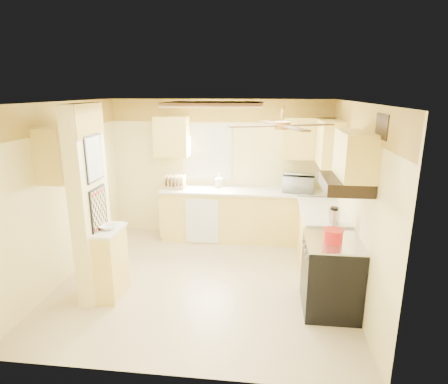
# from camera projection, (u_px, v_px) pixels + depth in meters

# --- Properties ---
(floor) EXTENTS (4.00, 4.00, 0.00)m
(floor) POSITION_uv_depth(u_px,v_px,m) (204.00, 280.00, 5.41)
(floor) COLOR tan
(floor) RESTS_ON ground
(ceiling) EXTENTS (4.00, 4.00, 0.00)m
(ceiling) POSITION_uv_depth(u_px,v_px,m) (202.00, 102.00, 4.75)
(ceiling) COLOR white
(ceiling) RESTS_ON wall_back
(wall_back) EXTENTS (4.00, 0.00, 4.00)m
(wall_back) POSITION_uv_depth(u_px,v_px,m) (220.00, 169.00, 6.90)
(wall_back) COLOR #F8E797
(wall_back) RESTS_ON floor
(wall_front) EXTENTS (4.00, 0.00, 4.00)m
(wall_front) POSITION_uv_depth(u_px,v_px,m) (166.00, 256.00, 3.26)
(wall_front) COLOR #F8E797
(wall_front) RESTS_ON floor
(wall_left) EXTENTS (0.00, 3.80, 3.80)m
(wall_left) POSITION_uv_depth(u_px,v_px,m) (64.00, 192.00, 5.30)
(wall_left) COLOR #F8E797
(wall_left) RESTS_ON floor
(wall_right) EXTENTS (0.00, 3.80, 3.80)m
(wall_right) POSITION_uv_depth(u_px,v_px,m) (355.00, 202.00, 4.86)
(wall_right) COLOR #F8E797
(wall_right) RESTS_ON floor
(wallpaper_border) EXTENTS (4.00, 0.02, 0.40)m
(wallpaper_border) POSITION_uv_depth(u_px,v_px,m) (220.00, 111.00, 6.61)
(wallpaper_border) COLOR yellow
(wallpaper_border) RESTS_ON wall_back
(partition_column) EXTENTS (0.20, 0.70, 2.50)m
(partition_column) POSITION_uv_depth(u_px,v_px,m) (90.00, 205.00, 4.70)
(partition_column) COLOR #F8E797
(partition_column) RESTS_ON floor
(partition_ledge) EXTENTS (0.25, 0.55, 0.90)m
(partition_ledge) POSITION_uv_depth(u_px,v_px,m) (112.00, 264.00, 4.89)
(partition_ledge) COLOR #FFDB6F
(partition_ledge) RESTS_ON floor
(ledge_top) EXTENTS (0.28, 0.58, 0.04)m
(ledge_top) POSITION_uv_depth(u_px,v_px,m) (109.00, 230.00, 4.77)
(ledge_top) COLOR silver
(ledge_top) RESTS_ON partition_ledge
(lower_cabinets_back) EXTENTS (3.00, 0.60, 0.90)m
(lower_cabinets_back) POSITION_uv_depth(u_px,v_px,m) (246.00, 216.00, 6.77)
(lower_cabinets_back) COLOR #FFDB6F
(lower_cabinets_back) RESTS_ON floor
(lower_cabinets_right) EXTENTS (0.60, 1.40, 0.90)m
(lower_cabinets_right) POSITION_uv_depth(u_px,v_px,m) (321.00, 240.00, 5.68)
(lower_cabinets_right) COLOR #FFDB6F
(lower_cabinets_right) RESTS_ON floor
(countertop_back) EXTENTS (3.04, 0.64, 0.04)m
(countertop_back) POSITION_uv_depth(u_px,v_px,m) (246.00, 191.00, 6.63)
(countertop_back) COLOR silver
(countertop_back) RESTS_ON lower_cabinets_back
(countertop_right) EXTENTS (0.64, 1.44, 0.04)m
(countertop_right) POSITION_uv_depth(u_px,v_px,m) (322.00, 211.00, 5.55)
(countertop_right) COLOR silver
(countertop_right) RESTS_ON lower_cabinets_right
(dishwasher_panel) EXTENTS (0.58, 0.02, 0.80)m
(dishwasher_panel) POSITION_uv_depth(u_px,v_px,m) (202.00, 221.00, 6.56)
(dishwasher_panel) COLOR white
(dishwasher_panel) RESTS_ON lower_cabinets_back
(window) EXTENTS (0.92, 0.02, 1.02)m
(window) POSITION_uv_depth(u_px,v_px,m) (207.00, 152.00, 6.84)
(window) COLOR white
(window) RESTS_ON wall_back
(upper_cab_back_left) EXTENTS (0.60, 0.35, 0.70)m
(upper_cab_back_left) POSITION_uv_depth(u_px,v_px,m) (172.00, 136.00, 6.67)
(upper_cab_back_left) COLOR #FFDB6F
(upper_cab_back_left) RESTS_ON wall_back
(upper_cab_back_right) EXTENTS (0.90, 0.35, 0.70)m
(upper_cab_back_right) POSITION_uv_depth(u_px,v_px,m) (309.00, 138.00, 6.40)
(upper_cab_back_right) COLOR #FFDB6F
(upper_cab_back_right) RESTS_ON wall_back
(upper_cab_right) EXTENTS (0.35, 1.00, 0.70)m
(upper_cab_right) POSITION_uv_depth(u_px,v_px,m) (330.00, 142.00, 5.92)
(upper_cab_right) COLOR #FFDB6F
(upper_cab_right) RESTS_ON wall_right
(upper_cab_left_wall) EXTENTS (0.35, 0.75, 0.70)m
(upper_cab_left_wall) POSITION_uv_depth(u_px,v_px,m) (62.00, 153.00, 4.89)
(upper_cab_left_wall) COLOR #FFDB6F
(upper_cab_left_wall) RESTS_ON wall_left
(upper_cab_over_stove) EXTENTS (0.35, 0.76, 0.52)m
(upper_cab_over_stove) POSITION_uv_depth(u_px,v_px,m) (355.00, 155.00, 4.16)
(upper_cab_over_stove) COLOR #FFDB6F
(upper_cab_over_stove) RESTS_ON wall_right
(stove) EXTENTS (0.68, 0.77, 0.92)m
(stove) POSITION_uv_depth(u_px,v_px,m) (331.00, 275.00, 4.57)
(stove) COLOR black
(stove) RESTS_ON floor
(range_hood) EXTENTS (0.50, 0.76, 0.14)m
(range_hood) POSITION_uv_depth(u_px,v_px,m) (345.00, 183.00, 4.26)
(range_hood) COLOR black
(range_hood) RESTS_ON upper_cab_over_stove
(poster_menu) EXTENTS (0.02, 0.42, 0.57)m
(poster_menu) POSITION_uv_depth(u_px,v_px,m) (94.00, 158.00, 4.53)
(poster_menu) COLOR black
(poster_menu) RESTS_ON partition_column
(poster_nashville) EXTENTS (0.02, 0.42, 0.57)m
(poster_nashville) POSITION_uv_depth(u_px,v_px,m) (99.00, 209.00, 4.70)
(poster_nashville) COLOR black
(poster_nashville) RESTS_ON partition_column
(ceiling_light_panel) EXTENTS (1.35, 0.95, 0.06)m
(ceiling_light_panel) POSITION_uv_depth(u_px,v_px,m) (215.00, 104.00, 5.23)
(ceiling_light_panel) COLOR brown
(ceiling_light_panel) RESTS_ON ceiling
(ceiling_fan) EXTENTS (1.15, 1.15, 0.26)m
(ceiling_fan) POSITION_uv_depth(u_px,v_px,m) (282.00, 125.00, 4.02)
(ceiling_fan) COLOR gold
(ceiling_fan) RESTS_ON ceiling
(vent_grate) EXTENTS (0.02, 0.40, 0.25)m
(vent_grate) POSITION_uv_depth(u_px,v_px,m) (382.00, 126.00, 3.72)
(vent_grate) COLOR black
(vent_grate) RESTS_ON wall_right
(microwave) EXTENTS (0.58, 0.43, 0.29)m
(microwave) POSITION_uv_depth(u_px,v_px,m) (299.00, 183.00, 6.49)
(microwave) COLOR white
(microwave) RESTS_ON countertop_back
(bowl) EXTENTS (0.22, 0.22, 0.05)m
(bowl) POSITION_uv_depth(u_px,v_px,m) (108.00, 227.00, 4.76)
(bowl) COLOR white
(bowl) RESTS_ON ledge_top
(dutch_oven) EXTENTS (0.24, 0.24, 0.16)m
(dutch_oven) POSITION_uv_depth(u_px,v_px,m) (333.00, 236.00, 4.39)
(dutch_oven) COLOR red
(dutch_oven) RESTS_ON stove
(kettle) EXTENTS (0.15, 0.15, 0.23)m
(kettle) POSITION_uv_depth(u_px,v_px,m) (334.00, 216.00, 4.90)
(kettle) COLOR silver
(kettle) RESTS_ON countertop_right
(dish_rack) EXTENTS (0.40, 0.31, 0.22)m
(dish_rack) POSITION_uv_depth(u_px,v_px,m) (175.00, 183.00, 6.76)
(dish_rack) COLOR tan
(dish_rack) RESTS_ON countertop_back
(utensil_crock) EXTENTS (0.13, 0.13, 0.25)m
(utensil_crock) POSITION_uv_depth(u_px,v_px,m) (219.00, 183.00, 6.80)
(utensil_crock) COLOR white
(utensil_crock) RESTS_ON countertop_back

